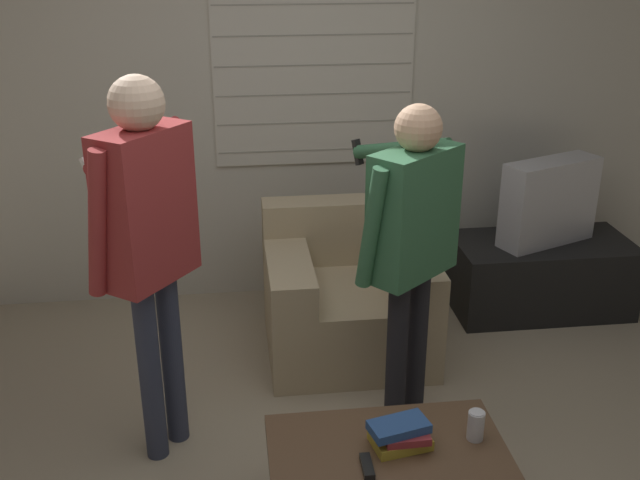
# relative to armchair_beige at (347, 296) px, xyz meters

# --- Properties ---
(wall_back) EXTENTS (5.20, 0.08, 2.55)m
(wall_back) POSITION_rel_armchair_beige_xyz_m (-0.27, 0.81, 0.96)
(wall_back) COLOR #BCB7A8
(wall_back) RESTS_ON ground_plane
(armchair_beige) EXTENTS (0.91, 0.86, 0.81)m
(armchair_beige) POSITION_rel_armchair_beige_xyz_m (0.00, 0.00, 0.00)
(armchair_beige) COLOR tan
(armchair_beige) RESTS_ON ground_plane
(coffee_table) EXTENTS (0.92, 0.56, 0.41)m
(coffee_table) POSITION_rel_armchair_beige_xyz_m (-0.07, -1.48, 0.05)
(coffee_table) COLOR brown
(coffee_table) RESTS_ON ground_plane
(tv_stand) EXTENTS (1.10, 0.56, 0.46)m
(tv_stand) POSITION_rel_armchair_beige_xyz_m (1.30, 0.32, -0.09)
(tv_stand) COLOR black
(tv_stand) RESTS_ON ground_plane
(tv) EXTENTS (0.66, 0.42, 0.53)m
(tv) POSITION_rel_armchair_beige_xyz_m (1.29, 0.32, 0.40)
(tv) COLOR #B2B2B7
(tv) RESTS_ON tv_stand
(person_left_standing) EXTENTS (0.56, 0.79, 1.75)m
(person_left_standing) POSITION_rel_armchair_beige_xyz_m (-0.99, -0.80, 0.79)
(person_left_standing) COLOR #33384C
(person_left_standing) RESTS_ON ground_plane
(person_right_standing) EXTENTS (0.53, 0.83, 1.58)m
(person_right_standing) POSITION_rel_armchair_beige_xyz_m (0.17, -0.71, 0.68)
(person_right_standing) COLOR black
(person_right_standing) RESTS_ON ground_plane
(book_stack) EXTENTS (0.26, 0.19, 0.11)m
(book_stack) POSITION_rel_armchair_beige_xyz_m (-0.02, -1.46, 0.14)
(book_stack) COLOR gold
(book_stack) RESTS_ON coffee_table
(soda_can) EXTENTS (0.07, 0.07, 0.13)m
(soda_can) POSITION_rel_armchair_beige_xyz_m (0.28, -1.45, 0.15)
(soda_can) COLOR silver
(soda_can) RESTS_ON coffee_table
(spare_remote) EXTENTS (0.04, 0.13, 0.02)m
(spare_remote) POSITION_rel_armchair_beige_xyz_m (-0.17, -1.58, 0.10)
(spare_remote) COLOR black
(spare_remote) RESTS_ON coffee_table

